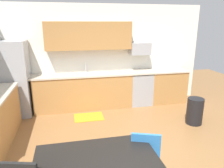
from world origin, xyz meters
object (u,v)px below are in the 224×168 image
(chair_near_table, at_px, (145,163))
(trash_bin, at_px, (195,111))
(refrigerator, at_px, (13,79))
(dining_table, at_px, (97,165))
(oven_range, at_px, (140,88))
(microwave, at_px, (140,49))

(chair_near_table, height_order, trash_bin, chair_near_table)
(refrigerator, xyz_separation_m, dining_table, (1.56, -3.31, -0.23))
(dining_table, bearing_deg, refrigerator, 115.18)
(refrigerator, height_order, oven_range, refrigerator)
(microwave, xyz_separation_m, chair_near_table, (-1.06, -3.35, -1.04))
(chair_near_table, bearing_deg, trash_bin, 43.52)
(oven_range, relative_size, chair_near_table, 1.07)
(refrigerator, height_order, trash_bin, refrigerator)
(chair_near_table, xyz_separation_m, trash_bin, (1.86, 1.77, -0.20))
(refrigerator, xyz_separation_m, microwave, (3.25, 0.18, 0.63))
(chair_near_table, relative_size, trash_bin, 1.42)
(oven_range, xyz_separation_m, dining_table, (-1.70, -3.39, 0.23))
(oven_range, bearing_deg, microwave, 90.00)
(dining_table, relative_size, trash_bin, 2.33)
(oven_range, bearing_deg, chair_near_table, -108.16)
(oven_range, relative_size, microwave, 1.69)
(oven_range, height_order, dining_table, oven_range)
(dining_table, height_order, trash_bin, dining_table)
(chair_near_table, distance_m, trash_bin, 2.58)
(microwave, relative_size, chair_near_table, 0.64)
(refrigerator, bearing_deg, chair_near_table, -55.34)
(trash_bin, bearing_deg, oven_range, 118.42)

